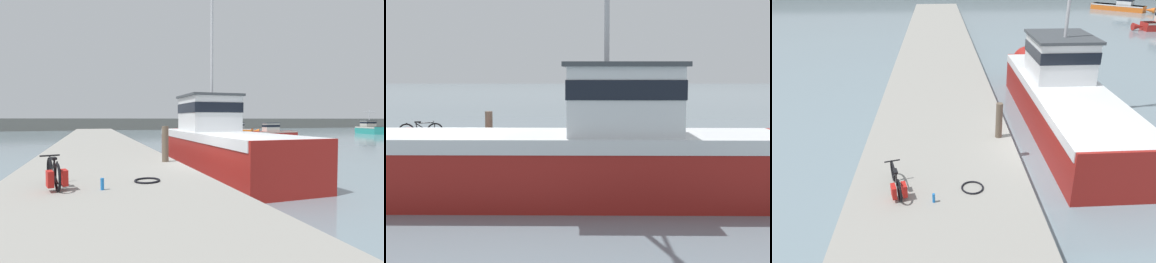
{
  "view_description": "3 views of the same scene",
  "coord_description": "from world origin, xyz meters",
  "views": [
    {
      "loc": [
        -4.35,
        -9.83,
        2.44
      ],
      "look_at": [
        -0.97,
        0.21,
        2.0
      ],
      "focal_mm": 28.0,
      "sensor_mm": 36.0,
      "label": 1
    },
    {
      "loc": [
        16.87,
        3.7,
        3.44
      ],
      "look_at": [
        0.06,
        3.57,
        1.73
      ],
      "focal_mm": 55.0,
      "sensor_mm": 36.0,
      "label": 2
    },
    {
      "loc": [
        -3.91,
        -11.31,
        6.9
      ],
      "look_at": [
        -3.08,
        0.6,
        1.2
      ],
      "focal_mm": 35.0,
      "sensor_mm": 36.0,
      "label": 3
    }
  ],
  "objects": [
    {
      "name": "fishing_boat_main",
      "position": [
        1.47,
        3.99,
        1.34
      ],
      "size": [
        3.22,
        13.57,
        10.55
      ],
      "rotation": [
        0.0,
        0.0,
        -0.01
      ],
      "color": "maroon",
      "rests_on": "ground_plane"
    },
    {
      "name": "ground_plane",
      "position": [
        0.0,
        0.0,
        0.0
      ],
      "size": [
        320.0,
        320.0,
        0.0
      ],
      "primitive_type": "plane",
      "color": "gray"
    },
    {
      "name": "far_shoreline",
      "position": [
        30.0,
        60.18,
        1.28
      ],
      "size": [
        180.0,
        5.0,
        2.57
      ],
      "primitive_type": "cube",
      "color": "slate",
      "rests_on": "ground_plane"
    },
    {
      "name": "dock_pier",
      "position": [
        -3.94,
        0.0,
        0.45
      ],
      "size": [
        5.17,
        80.0,
        0.9
      ],
      "primitive_type": "cube",
      "color": "gray",
      "rests_on": "ground_plane"
    },
    {
      "name": "water_bottle_on_curb",
      "position": [
        -4.14,
        -3.08,
        1.03
      ],
      "size": [
        0.08,
        0.08,
        0.26
      ],
      "primitive_type": "cylinder",
      "color": "blue",
      "rests_on": "dock_pier"
    },
    {
      "name": "boat_blue_far",
      "position": [
        39.4,
        27.78,
        0.91
      ],
      "size": [
        3.26,
        6.0,
        4.06
      ],
      "rotation": [
        0.0,
        0.0,
        -0.25
      ],
      "color": "teal",
      "rests_on": "ground_plane"
    },
    {
      "name": "hose_coil",
      "position": [
        -3.06,
        -2.51,
        0.92
      ],
      "size": [
        0.64,
        0.64,
        0.05
      ],
      "primitive_type": "torus",
      "color": "black",
      "rests_on": "dock_pier"
    },
    {
      "name": "boat_white_moored",
      "position": [
        20.33,
        38.65,
        0.66
      ],
      "size": [
        6.6,
        6.35,
        4.68
      ],
      "rotation": [
        0.0,
        0.0,
        -2.33
      ],
      "color": "orange",
      "rests_on": "ground_plane"
    },
    {
      "name": "mooring_post",
      "position": [
        -1.83,
        0.7,
        1.54
      ],
      "size": [
        0.24,
        0.24,
        1.29
      ],
      "primitive_type": "cylinder",
      "color": "brown",
      "rests_on": "dock_pier"
    },
    {
      "name": "bicycle_touring",
      "position": [
        -5.14,
        -2.58,
        1.21
      ],
      "size": [
        0.7,
        1.63,
        0.69
      ],
      "rotation": [
        0.0,
        0.0,
        0.26
      ],
      "color": "black",
      "rests_on": "dock_pier"
    },
    {
      "name": "boat_green_anchored",
      "position": [
        18.96,
        24.94,
        0.72
      ],
      "size": [
        7.3,
        1.61,
        1.99
      ],
      "rotation": [
        0.0,
        0.0,
        1.59
      ],
      "color": "#AD231E",
      "rests_on": "ground_plane"
    }
  ]
}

